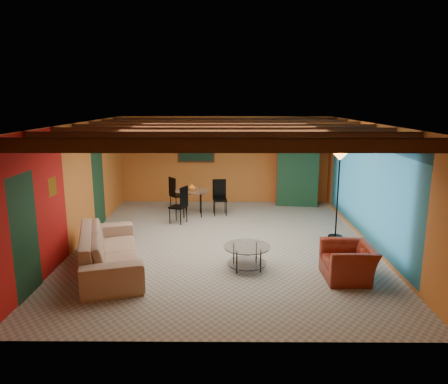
{
  "coord_description": "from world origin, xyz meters",
  "views": [
    {
      "loc": [
        0.06,
        -9.11,
        3.2
      ],
      "look_at": [
        0.0,
        0.2,
        1.15
      ],
      "focal_mm": 33.75,
      "sensor_mm": 36.0,
      "label": 1
    }
  ],
  "objects_px": {
    "potted_plant": "(298,128)",
    "vase": "(192,177)",
    "coffee_table": "(247,257)",
    "armchair": "(348,262)",
    "sofa": "(110,250)",
    "floor_lamp": "(338,195)",
    "armoire": "(296,171)",
    "dining_table": "(192,198)"
  },
  "relations": [
    {
      "from": "potted_plant",
      "to": "vase",
      "type": "relative_size",
      "value": 2.52
    },
    {
      "from": "vase",
      "to": "coffee_table",
      "type": "bearing_deg",
      "value": -70.22
    },
    {
      "from": "armchair",
      "to": "vase",
      "type": "height_order",
      "value": "vase"
    },
    {
      "from": "sofa",
      "to": "armchair",
      "type": "bearing_deg",
      "value": -111.84
    },
    {
      "from": "floor_lamp",
      "to": "potted_plant",
      "type": "bearing_deg",
      "value": 97.91
    },
    {
      "from": "sofa",
      "to": "coffee_table",
      "type": "height_order",
      "value": "sofa"
    },
    {
      "from": "sofa",
      "to": "floor_lamp",
      "type": "distance_m",
      "value": 5.25
    },
    {
      "from": "sofa",
      "to": "armoire",
      "type": "xyz_separation_m",
      "value": [
        4.37,
        5.22,
        0.66
      ]
    },
    {
      "from": "armoire",
      "to": "floor_lamp",
      "type": "distance_m",
      "value": 3.27
    },
    {
      "from": "dining_table",
      "to": "armchair",
      "type": "bearing_deg",
      "value": -53.18
    },
    {
      "from": "vase",
      "to": "dining_table",
      "type": "bearing_deg",
      "value": 180.0
    },
    {
      "from": "armoire",
      "to": "coffee_table",
      "type": "bearing_deg",
      "value": -100.34
    },
    {
      "from": "dining_table",
      "to": "armoire",
      "type": "distance_m",
      "value": 3.44
    },
    {
      "from": "armoire",
      "to": "vase",
      "type": "height_order",
      "value": "armoire"
    },
    {
      "from": "dining_table",
      "to": "vase",
      "type": "bearing_deg",
      "value": 0.0
    },
    {
      "from": "sofa",
      "to": "armoire",
      "type": "height_order",
      "value": "armoire"
    },
    {
      "from": "armchair",
      "to": "potted_plant",
      "type": "bearing_deg",
      "value": 179.86
    },
    {
      "from": "armoire",
      "to": "vase",
      "type": "relative_size",
      "value": 10.8
    },
    {
      "from": "coffee_table",
      "to": "potted_plant",
      "type": "bearing_deg",
      "value": 71.26
    },
    {
      "from": "sofa",
      "to": "armchair",
      "type": "distance_m",
      "value": 4.46
    },
    {
      "from": "floor_lamp",
      "to": "potted_plant",
      "type": "height_order",
      "value": "potted_plant"
    },
    {
      "from": "coffee_table",
      "to": "dining_table",
      "type": "height_order",
      "value": "dining_table"
    },
    {
      "from": "armchair",
      "to": "dining_table",
      "type": "distance_m",
      "value": 5.31
    },
    {
      "from": "armchair",
      "to": "armoire",
      "type": "bearing_deg",
      "value": 179.86
    },
    {
      "from": "sofa",
      "to": "potted_plant",
      "type": "relative_size",
      "value": 5.48
    },
    {
      "from": "armchair",
      "to": "potted_plant",
      "type": "relative_size",
      "value": 2.0
    },
    {
      "from": "armoire",
      "to": "potted_plant",
      "type": "xyz_separation_m",
      "value": [
        0.0,
        0.0,
        1.3
      ]
    },
    {
      "from": "coffee_table",
      "to": "floor_lamp",
      "type": "distance_m",
      "value": 3.02
    },
    {
      "from": "sofa",
      "to": "coffee_table",
      "type": "distance_m",
      "value": 2.63
    },
    {
      "from": "armchair",
      "to": "floor_lamp",
      "type": "distance_m",
      "value": 2.51
    },
    {
      "from": "floor_lamp",
      "to": "vase",
      "type": "distance_m",
      "value": 4.02
    },
    {
      "from": "coffee_table",
      "to": "floor_lamp",
      "type": "relative_size",
      "value": 0.44
    },
    {
      "from": "coffee_table",
      "to": "vase",
      "type": "xyz_separation_m",
      "value": [
        -1.36,
        3.78,
        0.87
      ]
    },
    {
      "from": "armchair",
      "to": "vase",
      "type": "relative_size",
      "value": 5.02
    },
    {
      "from": "armoire",
      "to": "floor_lamp",
      "type": "relative_size",
      "value": 1.02
    },
    {
      "from": "armchair",
      "to": "floor_lamp",
      "type": "bearing_deg",
      "value": 170.06
    },
    {
      "from": "sofa",
      "to": "dining_table",
      "type": "xyz_separation_m",
      "value": [
        1.26,
        3.85,
        0.11
      ]
    },
    {
      "from": "armchair",
      "to": "dining_table",
      "type": "bearing_deg",
      "value": -144.04
    },
    {
      "from": "vase",
      "to": "armchair",
      "type": "bearing_deg",
      "value": -53.18
    },
    {
      "from": "sofa",
      "to": "armoire",
      "type": "relative_size",
      "value": 1.28
    },
    {
      "from": "floor_lamp",
      "to": "potted_plant",
      "type": "xyz_separation_m",
      "value": [
        -0.45,
        3.24,
        1.32
      ]
    },
    {
      "from": "sofa",
      "to": "coffee_table",
      "type": "xyz_separation_m",
      "value": [
        2.62,
        0.07,
        -0.16
      ]
    }
  ]
}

